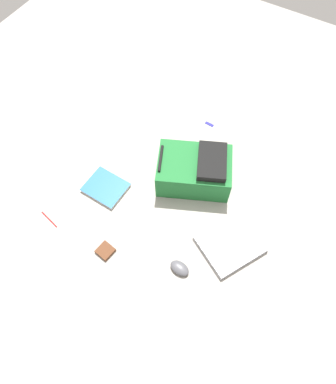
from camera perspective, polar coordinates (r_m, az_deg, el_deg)
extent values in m
plane|color=gray|center=(2.09, 0.69, 0.39)|extent=(3.89, 3.89, 0.00)
cube|color=#1E662D|center=(2.05, 4.14, 3.39)|extent=(0.43, 0.49, 0.18)
cube|color=black|center=(1.97, 7.05, 4.88)|extent=(0.28, 0.24, 0.04)
cylinder|color=black|center=(1.98, -1.18, 5.40)|extent=(0.16, 0.09, 0.02)
cube|color=#929296|center=(1.96, 9.85, -8.29)|extent=(0.39, 0.38, 0.02)
cube|color=#B7B7BC|center=(1.94, 9.92, -8.12)|extent=(0.39, 0.37, 0.01)
cube|color=silver|center=(2.11, -9.91, 0.68)|extent=(0.19, 0.23, 0.02)
cube|color=#1E5999|center=(2.10, -9.96, 0.83)|extent=(0.20, 0.23, 0.00)
ellipsoid|color=#4C4C51|center=(1.88, 1.87, -12.05)|extent=(0.08, 0.11, 0.04)
cylinder|color=red|center=(2.10, -18.43, -4.15)|extent=(0.04, 0.13, 0.01)
cube|color=#59331E|center=(1.95, -9.97, -9.22)|extent=(0.09, 0.09, 0.02)
cube|color=#191999|center=(2.38, 6.63, 10.74)|extent=(0.02, 0.06, 0.01)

